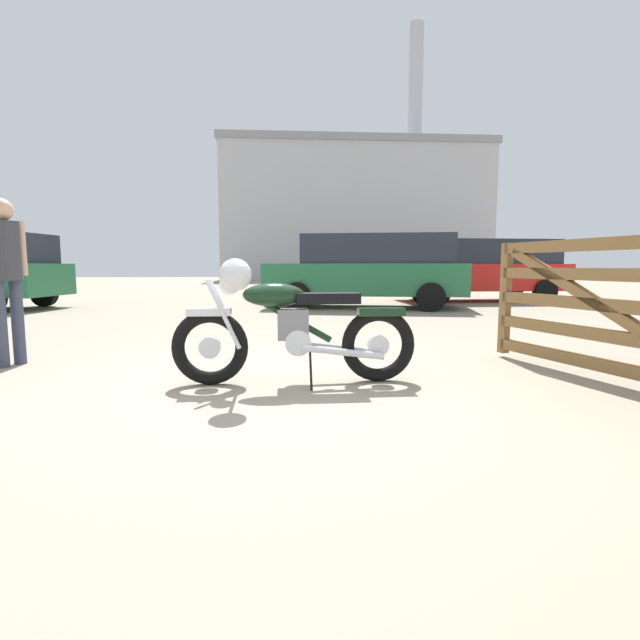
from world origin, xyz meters
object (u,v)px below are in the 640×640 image
object	(u,v)px
bystander	(5,264)
vintage_motorcycle	(289,327)
blue_hatchback_right	(483,268)
white_estate_far	(369,269)
timber_gate	(636,304)

from	to	relation	value
bystander	vintage_motorcycle	bearing A→B (deg)	6.77
bystander	blue_hatchback_right	xyz separation A→B (m)	(8.19, 8.58, -0.08)
vintage_motorcycle	bystander	distance (m)	3.00
bystander	white_estate_far	bearing A→B (deg)	78.79
timber_gate	white_estate_far	world-z (taller)	white_estate_far
vintage_motorcycle	timber_gate	size ratio (longest dim) A/B	0.85
vintage_motorcycle	white_estate_far	xyz separation A→B (m)	(1.78, 7.43, 0.45)
timber_gate	blue_hatchback_right	size ratio (longest dim) A/B	0.51
timber_gate	bystander	distance (m)	5.74
vintage_motorcycle	timber_gate	distance (m)	2.81
vintage_motorcycle	bystander	bearing A→B (deg)	-19.41
vintage_motorcycle	bystander	size ratio (longest dim) A/B	1.25
vintage_motorcycle	blue_hatchback_right	bearing A→B (deg)	-121.97
vintage_motorcycle	white_estate_far	distance (m)	7.65
vintage_motorcycle	blue_hatchback_right	distance (m)	10.88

